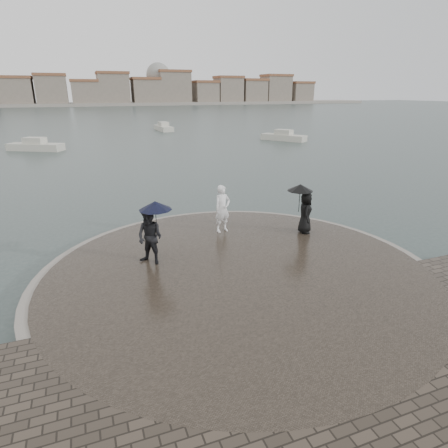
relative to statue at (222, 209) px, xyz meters
name	(u,v)px	position (x,y,z in m)	size (l,w,h in m)	color
ground	(296,346)	(-0.73, -6.89, -1.30)	(400.00, 400.00, 0.00)	#2B3835
kerb_ring	(239,275)	(-0.73, -3.39, -1.14)	(12.50, 12.50, 0.32)	gray
quay_tip	(239,275)	(-0.73, -3.39, -1.12)	(11.90, 11.90, 0.36)	#2D261E
statue	(222,209)	(0.00, 0.00, 0.00)	(0.68, 0.45, 1.87)	white
visitor_left	(151,230)	(-3.14, -1.91, 0.19)	(1.33, 1.18, 2.04)	black
visitor_right	(304,206)	(2.91, -1.24, 0.16)	(1.16, 1.07, 1.95)	black
far_skyline	(68,91)	(-7.02, 153.81, 4.31)	(260.00, 20.00, 37.00)	gray
boats	(168,136)	(5.38, 33.63, -0.92)	(32.28, 22.55, 1.50)	beige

